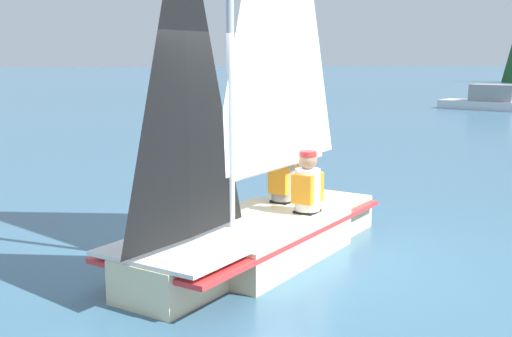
% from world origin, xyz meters
% --- Properties ---
extents(ground_plane, '(260.00, 260.00, 0.00)m').
position_xyz_m(ground_plane, '(0.00, 0.00, 0.00)').
color(ground_plane, '#38607A').
extents(sailboat_main, '(3.71, 3.64, 5.65)m').
position_xyz_m(sailboat_main, '(0.03, -0.02, 0.84)').
color(sailboat_main, beige).
rests_on(sailboat_main, ground_plane).
extents(sailor_helm, '(0.43, 0.42, 1.16)m').
position_xyz_m(sailor_helm, '(0.26, -0.67, 0.63)').
color(sailor_helm, black).
rests_on(sailor_helm, ground_plane).
extents(sailor_crew, '(0.43, 0.42, 1.16)m').
position_xyz_m(sailor_crew, '(0.86, -0.52, 0.63)').
color(sailor_crew, black).
rests_on(sailor_crew, ground_plane).
extents(motorboat_distant, '(4.82, 4.50, 1.07)m').
position_xyz_m(motorboat_distant, '(17.78, -13.97, 0.37)').
color(motorboat_distant, silver).
rests_on(motorboat_distant, ground_plane).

